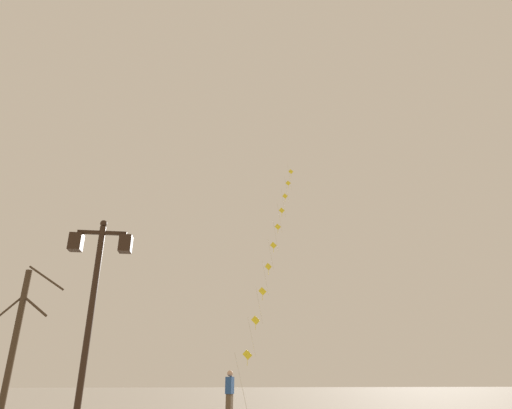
{
  "coord_description": "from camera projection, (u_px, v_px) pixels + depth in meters",
  "views": [
    {
      "loc": [
        -0.65,
        -1.65,
        1.34
      ],
      "look_at": [
        1.94,
        18.47,
        9.69
      ],
      "focal_mm": 30.1,
      "sensor_mm": 36.0,
      "label": 1
    }
  ],
  "objects": [
    {
      "name": "kite_train",
      "position": [
        274.0,
        244.0,
        26.83
      ],
      "size": [
        5.72,
        12.96,
        17.79
      ],
      "color": "brown",
      "rests_on": "ground_plane"
    },
    {
      "name": "twin_lantern_lamp_post",
      "position": [
        95.0,
        283.0,
        9.55
      ],
      "size": [
        1.39,
        0.28,
        4.84
      ],
      "color": "black",
      "rests_on": "ground_plane"
    },
    {
      "name": "kite_flyer",
      "position": [
        230.0,
        393.0,
        16.18
      ],
      "size": [
        0.38,
        0.62,
        1.71
      ],
      "rotation": [
        0.0,
        0.0,
        1.19
      ],
      "color": "brown",
      "rests_on": "ground_plane"
    },
    {
      "name": "bare_tree",
      "position": [
        16.0,
        340.0,
        13.48
      ],
      "size": [
        2.14,
        0.79,
        4.92
      ],
      "color": "#423323",
      "rests_on": "ground_plane"
    }
  ]
}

